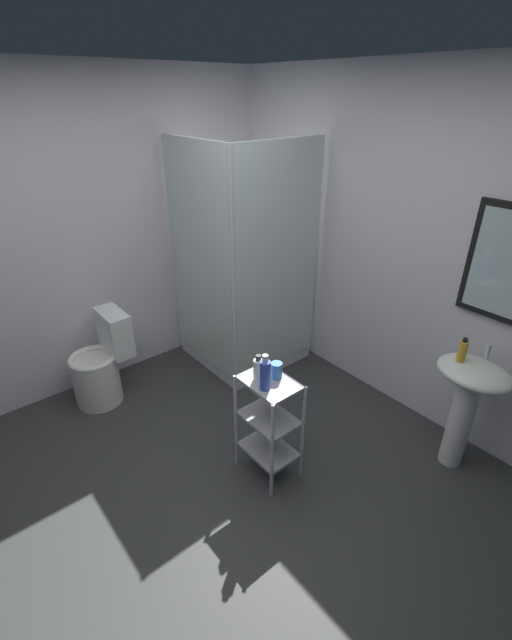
# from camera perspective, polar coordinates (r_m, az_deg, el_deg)

# --- Properties ---
(ground_plane) EXTENTS (4.20, 4.20, 0.02)m
(ground_plane) POSITION_cam_1_polar(r_m,az_deg,el_deg) (2.94, -5.92, -23.79)
(ground_plane) COLOR #323334
(wall_back) EXTENTS (4.20, 0.14, 2.50)m
(wall_back) POSITION_cam_1_polar(r_m,az_deg,el_deg) (3.35, 20.34, 8.22)
(wall_back) COLOR silver
(wall_back) RESTS_ON ground_plane
(wall_left) EXTENTS (0.10, 4.20, 2.50)m
(wall_left) POSITION_cam_1_polar(r_m,az_deg,el_deg) (3.69, -23.58, 9.33)
(wall_left) COLOR silver
(wall_left) RESTS_ON ground_plane
(shower_stall) EXTENTS (0.92, 0.92, 2.00)m
(shower_stall) POSITION_cam_1_polar(r_m,az_deg,el_deg) (3.94, -1.80, 0.40)
(shower_stall) COLOR white
(shower_stall) RESTS_ON ground_plane
(pedestal_sink) EXTENTS (0.46, 0.37, 0.81)m
(pedestal_sink) POSITION_cam_1_polar(r_m,az_deg,el_deg) (3.11, 26.31, -8.81)
(pedestal_sink) COLOR white
(pedestal_sink) RESTS_ON ground_plane
(sink_faucet) EXTENTS (0.03, 0.03, 0.10)m
(sink_faucet) POSITION_cam_1_polar(r_m,az_deg,el_deg) (3.06, 28.41, -3.61)
(sink_faucet) COLOR silver
(sink_faucet) RESTS_ON pedestal_sink
(toilet) EXTENTS (0.37, 0.49, 0.76)m
(toilet) POSITION_cam_1_polar(r_m,az_deg,el_deg) (3.74, -19.86, -5.80)
(toilet) COLOR white
(toilet) RESTS_ON ground_plane
(storage_cart) EXTENTS (0.38, 0.28, 0.74)m
(storage_cart) POSITION_cam_1_polar(r_m,az_deg,el_deg) (2.82, 1.72, -13.10)
(storage_cart) COLOR silver
(storage_cart) RESTS_ON ground_plane
(hand_soap_bottle) EXTENTS (0.05, 0.05, 0.16)m
(hand_soap_bottle) POSITION_cam_1_polar(r_m,az_deg,el_deg) (2.95, 25.71, -3.67)
(hand_soap_bottle) COLOR gold
(hand_soap_bottle) RESTS_ON pedestal_sink
(lotion_bottle_white) EXTENTS (0.06, 0.06, 0.17)m
(lotion_bottle_white) POSITION_cam_1_polar(r_m,az_deg,el_deg) (2.60, 0.33, -6.55)
(lotion_bottle_white) COLOR white
(lotion_bottle_white) RESTS_ON storage_cart
(shampoo_bottle_blue) EXTENTS (0.06, 0.06, 0.23)m
(shampoo_bottle_blue) POSITION_cam_1_polar(r_m,az_deg,el_deg) (2.51, 1.21, -7.22)
(shampoo_bottle_blue) COLOR #3551BA
(shampoo_bottle_blue) RESTS_ON storage_cart
(rinse_cup) EXTENTS (0.07, 0.07, 0.10)m
(rinse_cup) POSITION_cam_1_polar(r_m,az_deg,el_deg) (2.64, 2.73, -6.67)
(rinse_cup) COLOR #3870B2
(rinse_cup) RESTS_ON storage_cart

